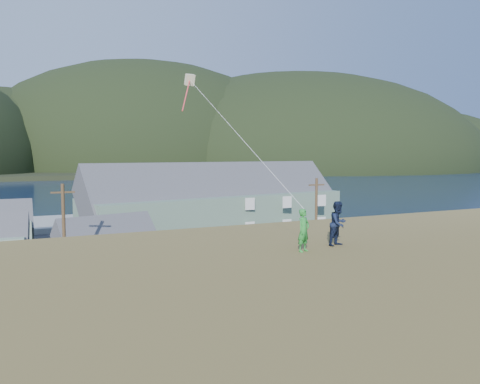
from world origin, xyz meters
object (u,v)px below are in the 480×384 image
lodge (219,204)px  kite_flyer_navy (338,223)px  shed_white (109,250)px  kite_flyer_green (304,230)px  wharf (32,225)px

lodge → kite_flyer_navy: lodge is taller
shed_white → kite_flyer_green: size_ratio=6.09×
wharf → shed_white: 33.52m
kite_flyer_navy → kite_flyer_green: bearing=174.6°
kite_flyer_green → kite_flyer_navy: bearing=-11.3°
shed_white → kite_flyer_green: 26.94m
kite_flyer_green → kite_flyer_navy: kite_flyer_navy is taller
lodge → kite_flyer_navy: bearing=-115.4°
shed_white → kite_flyer_green: (2.75, -26.24, 5.44)m
lodge → shed_white: lodge is taller
wharf → kite_flyer_green: 60.28m
wharf → kite_flyer_green: bearing=-82.0°
wharf → lodge: (21.00, -19.86, 4.05)m
wharf → kite_flyer_navy: size_ratio=15.32×
wharf → lodge: lodge is taller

